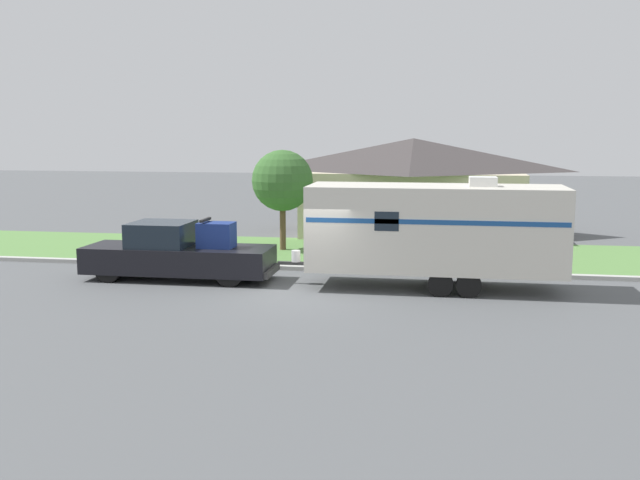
{
  "coord_description": "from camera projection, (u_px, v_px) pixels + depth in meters",
  "views": [
    {
      "loc": [
        3.75,
        -19.93,
        4.74
      ],
      "look_at": [
        0.16,
        1.6,
        1.4
      ],
      "focal_mm": 40.0,
      "sensor_mm": 36.0,
      "label": 1
    }
  ],
  "objects": [
    {
      "name": "travel_trailer",
      "position": [
        435.0,
        228.0,
        21.44
      ],
      "size": [
        8.66,
        2.44,
        3.41
      ],
      "color": "black",
      "rests_on": "ground_plane"
    },
    {
      "name": "pickup_truck",
      "position": [
        178.0,
        254.0,
        22.92
      ],
      "size": [
        6.15,
        1.95,
        2.0
      ],
      "color": "black",
      "rests_on": "ground_plane"
    },
    {
      "name": "tree_in_yard",
      "position": [
        282.0,
        181.0,
        28.24
      ],
      "size": [
        2.43,
        2.43,
        4.02
      ],
      "color": "brown",
      "rests_on": "ground_plane"
    },
    {
      "name": "curb_strip",
      "position": [
        326.0,
        269.0,
        24.41
      ],
      "size": [
        80.0,
        0.3,
        0.14
      ],
      "color": "#ADADA8",
      "rests_on": "ground_plane"
    },
    {
      "name": "ground_plane",
      "position": [
        306.0,
        295.0,
        20.76
      ],
      "size": [
        120.0,
        120.0,
        0.0
      ],
      "primitive_type": "plane",
      "color": "#515456"
    },
    {
      "name": "house_across_street",
      "position": [
        413.0,
        184.0,
        33.29
      ],
      "size": [
        10.56,
        6.74,
        4.42
      ],
      "color": "beige",
      "rests_on": "ground_plane"
    },
    {
      "name": "lawn_strip",
      "position": [
        340.0,
        253.0,
        27.98
      ],
      "size": [
        80.0,
        7.0,
        0.03
      ],
      "color": "#568442",
      "rests_on": "ground_plane"
    },
    {
      "name": "mailbox",
      "position": [
        476.0,
        242.0,
        24.07
      ],
      "size": [
        0.48,
        0.2,
        1.35
      ],
      "color": "brown",
      "rests_on": "ground_plane"
    }
  ]
}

